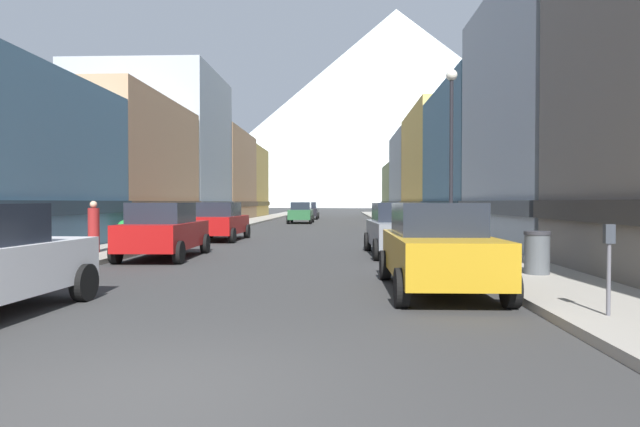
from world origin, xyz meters
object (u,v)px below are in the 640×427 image
(car_left_1, at_px, (164,230))
(car_right_1, at_px, (399,229))
(trash_bin_right, at_px, (537,252))
(potted_plant_0, at_px, (125,230))
(car_driving_0, at_px, (301,213))
(car_driving_1, at_px, (309,211))
(car_right_0, at_px, (438,247))
(potted_plant_1, at_px, (134,227))
(parking_meter_near, at_px, (609,256))
(pedestrian_0, at_px, (94,229))
(streetlamp_right, at_px, (451,133))
(car_left_2, at_px, (220,221))

(car_left_1, relative_size, car_right_1, 0.99)
(trash_bin_right, xyz_separation_m, potted_plant_0, (-13.35, 9.16, 0.02))
(car_driving_0, distance_m, car_driving_1, 10.67)
(potted_plant_0, bearing_deg, car_driving_0, 77.25)
(car_right_0, distance_m, potted_plant_1, 15.99)
(car_right_1, xyz_separation_m, parking_meter_near, (1.95, -10.34, 0.11))
(car_right_0, relative_size, potted_plant_1, 4.18)
(potted_plant_0, height_order, potted_plant_1, potted_plant_1)
(car_right_0, bearing_deg, trash_bin_right, 32.55)
(car_left_1, xyz_separation_m, pedestrian_0, (-2.45, 0.37, 0.03))
(car_right_1, distance_m, streetlamp_right, 3.58)
(car_driving_1, bearing_deg, potted_plant_0, -98.89)
(potted_plant_1, bearing_deg, car_driving_0, 76.70)
(car_left_2, xyz_separation_m, potted_plant_1, (-3.20, -2.26, -0.16))
(potted_plant_0, xyz_separation_m, pedestrian_0, (0.75, -4.37, 0.27))
(car_left_1, relative_size, car_driving_0, 1.01)
(car_right_0, height_order, pedestrian_0, pedestrian_0)
(car_driving_0, xyz_separation_m, streetlamp_right, (6.95, -28.18, 3.09))
(car_left_2, bearing_deg, car_right_0, -61.59)
(car_left_1, xyz_separation_m, parking_meter_near, (9.55, -9.00, 0.11))
(car_left_1, relative_size, car_right_0, 1.01)
(car_right_0, xyz_separation_m, trash_bin_right, (2.55, 1.63, -0.26))
(car_left_1, relative_size, potted_plant_1, 4.21)
(car_driving_1, distance_m, streetlamp_right, 39.59)
(car_driving_1, relative_size, streetlamp_right, 0.75)
(car_right_0, relative_size, car_right_1, 0.99)
(car_driving_0, xyz_separation_m, car_driving_1, (0.00, 10.67, 0.00))
(car_right_0, height_order, car_driving_0, same)
(car_right_1, xyz_separation_m, pedestrian_0, (-10.05, -0.97, 0.03))
(car_right_0, relative_size, streetlamp_right, 0.75)
(car_right_1, bearing_deg, car_driving_1, 98.10)
(car_right_0, relative_size, car_driving_1, 1.00)
(streetlamp_right, bearing_deg, potted_plant_1, 156.65)
(car_driving_0, relative_size, potted_plant_1, 4.17)
(car_right_1, bearing_deg, car_left_1, -170.03)
(streetlamp_right, bearing_deg, car_left_1, -177.42)
(potted_plant_1, bearing_deg, potted_plant_0, -90.00)
(car_left_1, relative_size, trash_bin_right, 4.53)
(parking_meter_near, height_order, pedestrian_0, pedestrian_0)
(car_driving_0, xyz_separation_m, potted_plant_1, (-5.40, -22.85, -0.16))
(car_driving_0, height_order, pedestrian_0, pedestrian_0)
(parking_meter_near, bearing_deg, car_driving_0, 101.06)
(trash_bin_right, bearing_deg, car_right_1, 113.92)
(car_right_1, relative_size, car_driving_0, 1.02)
(trash_bin_right, bearing_deg, parking_meter_near, -97.46)
(car_left_2, bearing_deg, potted_plant_0, -134.44)
(parking_meter_near, xyz_separation_m, potted_plant_1, (-12.75, 14.75, -0.28))
(car_left_2, relative_size, car_driving_0, 1.01)
(car_left_2, relative_size, pedestrian_0, 2.63)
(pedestrian_0, bearing_deg, parking_meter_near, -37.99)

